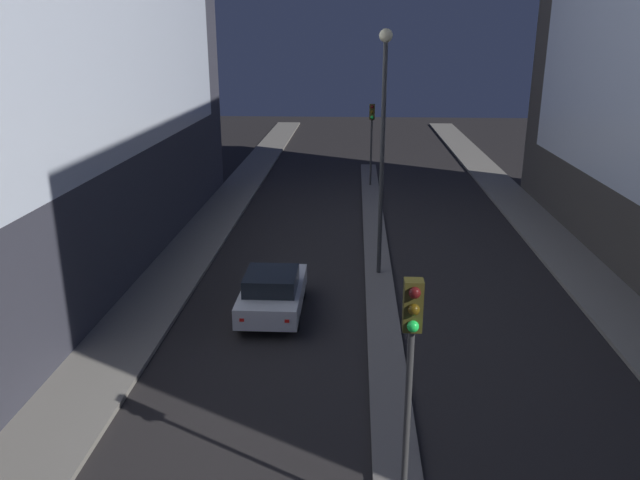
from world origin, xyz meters
TOP-DOWN VIEW (x-y plane):
  - median_strip at (0.00, 19.50)m, footprint 1.03×37.00m
  - traffic_light_near at (0.00, 4.07)m, footprint 0.32×0.42m
  - traffic_light_mid at (0.00, 31.63)m, footprint 0.32×0.42m
  - street_lamp at (0.00, 16.95)m, footprint 0.47×0.47m
  - car_left_lane at (-3.61, 13.31)m, footprint 1.94×4.11m

SIDE VIEW (x-z plane):
  - median_strip at x=0.00m, z-range 0.00..0.14m
  - car_left_lane at x=-3.61m, z-range 0.01..1.55m
  - traffic_light_near at x=0.00m, z-range 1.26..6.09m
  - traffic_light_mid at x=0.00m, z-range 1.26..6.09m
  - street_lamp at x=0.00m, z-range 1.36..10.23m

